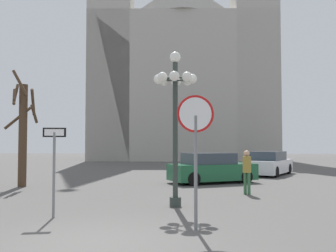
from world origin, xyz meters
TOP-DOWN VIEW (x-y plane):
  - ground_plane at (0.00, 0.00)m, footprint 120.00×120.00m
  - cathedral at (0.56, 36.31)m, footprint 21.53×13.31m
  - stop_sign at (2.04, 1.19)m, footprint 0.85×0.22m
  - one_way_arrow_sign at (-1.72, 2.31)m, footprint 0.60×0.15m
  - street_lamp at (1.42, 4.26)m, footprint 1.37×1.37m
  - bare_tree at (-5.78, 8.93)m, footprint 1.55×1.49m
  - parked_car_near_green at (2.85, 11.17)m, footprint 4.57×3.44m
  - parked_car_far_white at (6.62, 15.87)m, footprint 3.61×4.77m
  - pedestrian_walking at (4.03, 7.13)m, footprint 0.32×0.32m

SIDE VIEW (x-z plane):
  - ground_plane at x=0.00m, z-range 0.00..0.00m
  - parked_car_far_white at x=6.62m, z-range -0.04..1.42m
  - parked_car_near_green at x=2.85m, z-range -0.04..1.44m
  - pedestrian_walking at x=4.03m, z-range 0.18..1.87m
  - one_way_arrow_sign at x=-1.72m, z-range 0.30..2.70m
  - stop_sign at x=2.04m, z-range 0.66..3.74m
  - bare_tree at x=-5.78m, z-range -0.06..5.21m
  - street_lamp at x=1.42m, z-range 0.86..5.74m
  - cathedral at x=0.56m, z-range -6.69..29.01m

